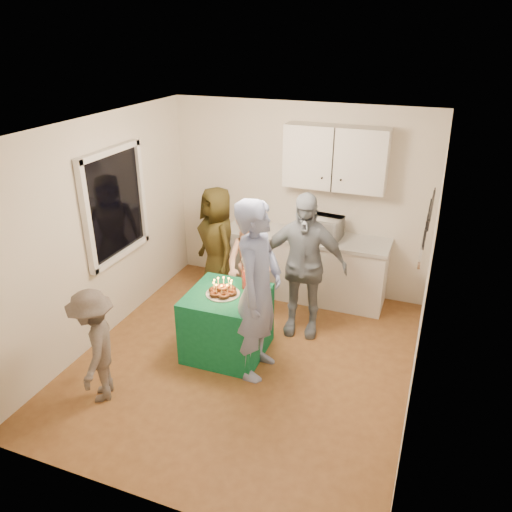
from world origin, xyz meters
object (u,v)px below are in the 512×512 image
(punch_jar, at_px, (251,274))
(man_birthday, at_px, (258,291))
(child_near_left, at_px, (95,346))
(counter, at_px, (304,267))
(party_table, at_px, (227,323))
(woman_back_center, at_px, (250,267))
(woman_back_left, at_px, (217,244))
(microwave, at_px, (321,227))
(woman_back_right, at_px, (303,265))

(punch_jar, bearing_deg, man_birthday, -60.95)
(punch_jar, height_order, child_near_left, child_near_left)
(man_birthday, bearing_deg, counter, 0.48)
(party_table, bearing_deg, child_near_left, -127.27)
(woman_back_center, bearing_deg, punch_jar, -50.79)
(counter, relative_size, woman_back_left, 1.39)
(party_table, height_order, punch_jar, punch_jar)
(punch_jar, relative_size, woman_back_left, 0.21)
(counter, xyz_separation_m, woman_back_center, (-0.49, -0.79, 0.27))
(microwave, xyz_separation_m, woman_back_left, (-1.31, -0.44, -0.26))
(party_table, distance_m, child_near_left, 1.48)
(microwave, xyz_separation_m, woman_back_right, (0.00, -0.88, -0.16))
(counter, xyz_separation_m, woman_back_right, (0.21, -0.88, 0.46))
(counter, height_order, microwave, microwave)
(punch_jar, relative_size, child_near_left, 0.28)
(counter, bearing_deg, microwave, 0.00)
(punch_jar, distance_m, woman_back_left, 1.27)
(woman_back_right, bearing_deg, counter, 96.73)
(party_table, relative_size, woman_back_right, 0.48)
(party_table, relative_size, child_near_left, 0.70)
(man_birthday, bearing_deg, child_near_left, 126.85)
(microwave, height_order, party_table, microwave)
(woman_back_left, bearing_deg, child_near_left, -55.83)
(woman_back_left, bearing_deg, microwave, 58.48)
(woman_back_left, relative_size, woman_back_center, 1.12)
(party_table, relative_size, man_birthday, 0.43)
(man_birthday, height_order, child_near_left, man_birthday)
(microwave, relative_size, party_table, 0.62)
(punch_jar, distance_m, child_near_left, 1.82)
(party_table, distance_m, woman_back_left, 1.41)
(child_near_left, bearing_deg, woman_back_center, 130.46)
(woman_back_right, distance_m, child_near_left, 2.47)
(microwave, distance_m, man_birthday, 1.82)
(woman_back_left, bearing_deg, counter, 61.63)
(microwave, bearing_deg, woman_back_left, -154.80)
(woman_back_right, bearing_deg, punch_jar, -139.23)
(man_birthday, bearing_deg, party_table, 67.50)
(woman_back_center, bearing_deg, party_table, -70.93)
(counter, relative_size, woman_back_right, 1.23)
(child_near_left, bearing_deg, counter, 127.81)
(punch_jar, height_order, man_birthday, man_birthday)
(counter, xyz_separation_m, woman_back_left, (-1.10, -0.44, 0.36))
(man_birthday, bearing_deg, woman_back_right, -12.29)
(woman_back_right, bearing_deg, party_table, -138.39)
(counter, distance_m, man_birthday, 1.89)
(man_birthday, relative_size, woman_back_left, 1.25)
(woman_back_center, height_order, child_near_left, woman_back_center)
(party_table, height_order, man_birthday, man_birthday)
(child_near_left, bearing_deg, woman_back_left, 147.74)
(counter, height_order, woman_back_center, woman_back_center)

